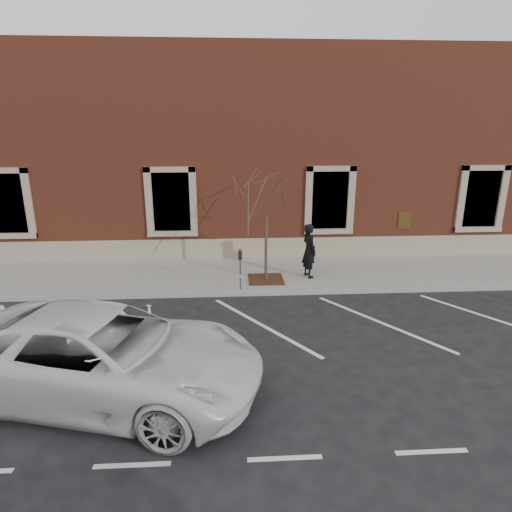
{
  "coord_description": "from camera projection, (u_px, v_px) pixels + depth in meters",
  "views": [
    {
      "loc": [
        -0.8,
        -12.55,
        5.05
      ],
      "look_at": [
        0.0,
        0.6,
        1.1
      ],
      "focal_mm": 30.0,
      "sensor_mm": 36.0,
      "label": 1
    }
  ],
  "objects": [
    {
      "name": "sapling",
      "position": [
        266.0,
        199.0,
        13.63
      ],
      "size": [
        2.34,
        2.34,
        3.89
      ],
      "color": "#47392B",
      "rests_on": "sidewalk_near"
    },
    {
      "name": "ground",
      "position": [
        257.0,
        295.0,
        13.5
      ],
      "size": [
        120.0,
        120.0,
        0.0
      ],
      "primitive_type": "plane",
      "color": "#28282B",
      "rests_on": "ground"
    },
    {
      "name": "white_truck",
      "position": [
        103.0,
        355.0,
        8.24
      ],
      "size": [
        6.7,
        4.3,
        1.72
      ],
      "primitive_type": "imported",
      "rotation": [
        0.0,
        0.0,
        1.32
      ],
      "color": "silver",
      "rests_on": "ground"
    },
    {
      "name": "man",
      "position": [
        309.0,
        251.0,
        14.45
      ],
      "size": [
        0.64,
        0.78,
        1.85
      ],
      "primitive_type": "imported",
      "rotation": [
        0.0,
        0.0,
        1.91
      ],
      "color": "black",
      "rests_on": "sidewalk_near"
    },
    {
      "name": "tree_grate",
      "position": [
        266.0,
        279.0,
        14.41
      ],
      "size": [
        1.17,
        1.17,
        0.03
      ],
      "primitive_type": "cube",
      "color": "#472E16",
      "rests_on": "sidewalk_near"
    },
    {
      "name": "sidewalk_near",
      "position": [
        254.0,
        274.0,
        15.15
      ],
      "size": [
        40.0,
        3.5,
        0.15
      ],
      "primitive_type": "cube",
      "color": "gray",
      "rests_on": "ground"
    },
    {
      "name": "parking_meter",
      "position": [
        240.0,
        262.0,
        13.28
      ],
      "size": [
        0.12,
        0.09,
        1.31
      ],
      "rotation": [
        0.0,
        0.0,
        0.43
      ],
      "color": "#595B60",
      "rests_on": "sidewalk_near"
    },
    {
      "name": "curb_near",
      "position": [
        257.0,
        293.0,
        13.43
      ],
      "size": [
        40.0,
        0.12,
        0.15
      ],
      "primitive_type": "cube",
      "color": "#9E9E99",
      "rests_on": "ground"
    },
    {
      "name": "parking_stripes",
      "position": [
        262.0,
        325.0,
        11.4
      ],
      "size": [
        28.0,
        4.4,
        0.01
      ],
      "primitive_type": null,
      "color": "silver",
      "rests_on": "ground"
    },
    {
      "name": "building_civic",
      "position": [
        247.0,
        152.0,
        19.75
      ],
      "size": [
        40.0,
        8.62,
        8.0
      ],
      "color": "brown",
      "rests_on": "ground"
    }
  ]
}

